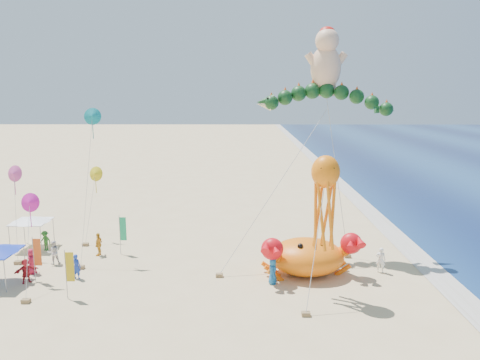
{
  "coord_description": "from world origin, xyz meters",
  "views": [
    {
      "loc": [
        -1.73,
        -31.35,
        12.74
      ],
      "look_at": [
        -2.0,
        2.0,
        6.5
      ],
      "focal_mm": 35.0,
      "sensor_mm": 36.0,
      "label": 1
    }
  ],
  "objects_px": {
    "octopus_kite": "(325,195)",
    "dragon_kite": "(325,103)",
    "cherub_kite": "(326,60)",
    "crab_inflatable": "(307,255)",
    "canopy_white": "(31,219)"
  },
  "relations": [
    {
      "from": "octopus_kite",
      "to": "canopy_white",
      "type": "xyz_separation_m",
      "value": [
        -22.59,
        9.1,
        -4.08
      ]
    },
    {
      "from": "cherub_kite",
      "to": "dragon_kite",
      "type": "bearing_deg",
      "value": -97.77
    },
    {
      "from": "canopy_white",
      "to": "dragon_kite",
      "type": "bearing_deg",
      "value": -1.73
    },
    {
      "from": "cherub_kite",
      "to": "crab_inflatable",
      "type": "bearing_deg",
      "value": -108.21
    },
    {
      "from": "dragon_kite",
      "to": "cherub_kite",
      "type": "relative_size",
      "value": 0.76
    },
    {
      "from": "crab_inflatable",
      "to": "canopy_white",
      "type": "height_order",
      "value": "crab_inflatable"
    },
    {
      "from": "octopus_kite",
      "to": "dragon_kite",
      "type": "bearing_deg",
      "value": 81.3
    },
    {
      "from": "crab_inflatable",
      "to": "canopy_white",
      "type": "relative_size",
      "value": 2.36
    },
    {
      "from": "crab_inflatable",
      "to": "canopy_white",
      "type": "bearing_deg",
      "value": 165.66
    },
    {
      "from": "crab_inflatable",
      "to": "dragon_kite",
      "type": "distance_m",
      "value": 11.8
    },
    {
      "from": "crab_inflatable",
      "to": "dragon_kite",
      "type": "relative_size",
      "value": 0.54
    },
    {
      "from": "cherub_kite",
      "to": "octopus_kite",
      "type": "relative_size",
      "value": 1.97
    },
    {
      "from": "dragon_kite",
      "to": "octopus_kite",
      "type": "xyz_separation_m",
      "value": [
        -1.28,
        -8.38,
        -5.45
      ]
    },
    {
      "from": "dragon_kite",
      "to": "octopus_kite",
      "type": "bearing_deg",
      "value": -98.7
    },
    {
      "from": "octopus_kite",
      "to": "crab_inflatable",
      "type": "bearing_deg",
      "value": 98.41
    }
  ]
}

